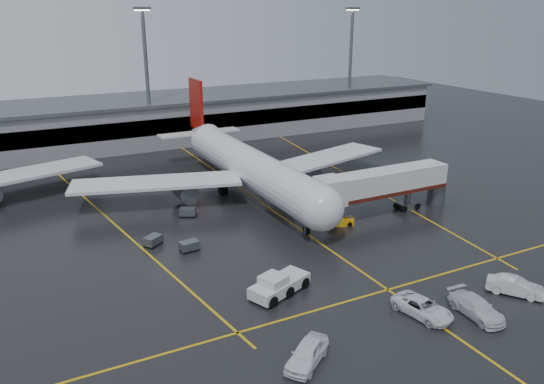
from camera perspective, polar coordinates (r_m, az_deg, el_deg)
ground at (r=69.24m, az=0.71°, el=-2.41°), size 220.00×220.00×0.00m
apron_line_centre at (r=69.24m, az=0.71°, el=-2.40°), size 0.25×90.00×0.02m
apron_line_stop at (r=52.66m, az=12.19°, el=-10.10°), size 60.00×0.25×0.02m
apron_line_left at (r=72.24m, az=-17.33°, el=-2.38°), size 9.99×69.35×0.02m
apron_line_right at (r=86.31m, az=8.18°, el=1.76°), size 7.57×69.64×0.02m
terminal at (r=111.13m, az=-11.06°, el=7.74°), size 122.00×19.00×8.60m
light_mast_mid at (r=102.68m, az=-13.17°, el=12.44°), size 3.00×1.20×25.45m
light_mast_right at (r=121.86m, az=8.32°, el=13.67°), size 3.00×1.20×25.45m
main_airliner at (r=76.15m, az=-2.70°, el=2.91°), size 48.80×45.60×14.10m
jet_bridge at (r=69.47m, az=11.76°, el=0.70°), size 19.90×3.40×6.05m
pushback_tractor at (r=50.44m, az=0.67°, el=-9.88°), size 6.68×4.59×2.22m
belt_loader at (r=66.34m, az=7.25°, el=-3.09°), size 3.39×2.30×1.98m
service_van_a at (r=49.03m, az=15.68°, el=-11.72°), size 3.49×5.86×1.53m
service_van_b at (r=50.40m, az=20.88°, el=-11.37°), size 2.61×5.68×1.61m
service_van_c at (r=55.19m, az=24.38°, el=-9.10°), size 4.36×5.05×1.64m
service_van_d at (r=41.77m, az=3.73°, el=-16.73°), size 5.22×4.60×1.71m
baggage_cart_a at (r=59.66m, az=-8.78°, el=-5.62°), size 2.13×1.51×1.12m
baggage_cart_b at (r=61.72m, az=-12.52°, el=-5.00°), size 2.38×2.22×1.12m
baggage_cart_c at (r=69.28m, az=-8.92°, el=-2.08°), size 2.38×2.10×1.12m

